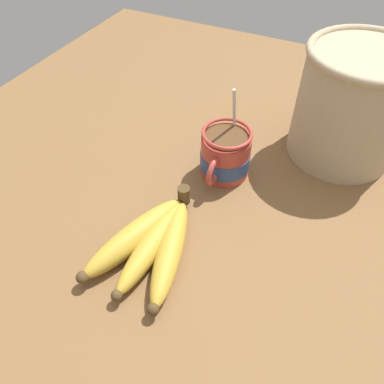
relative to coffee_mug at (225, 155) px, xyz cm
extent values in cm
cube|color=brown|center=(3.31, 2.20, -5.95)|extent=(119.40, 119.40, 3.97)
cylinder|color=#B23D33|center=(-0.11, 0.00, -0.13)|extent=(8.43, 8.43, 7.66)
cylinder|color=navy|center=(-0.11, 0.00, -0.96)|extent=(8.63, 8.63, 3.00)
torus|color=#B23D33|center=(4.93, 0.00, 0.32)|extent=(5.01, 0.90, 5.01)
cylinder|color=brown|center=(-0.11, 0.00, 3.79)|extent=(7.23, 7.23, 0.40)
torus|color=#B23D33|center=(-0.11, 0.00, 4.60)|extent=(8.43, 8.43, 0.60)
cylinder|color=silver|center=(-3.26, 0.00, 4.66)|extent=(3.83, 0.50, 14.36)
ellipsoid|color=silver|center=(-1.59, 0.00, -2.46)|extent=(3.00, 2.00, 0.80)
cylinder|color=#4C381E|center=(10.35, -2.71, -1.24)|extent=(2.00, 2.00, 3.00)
ellipsoid|color=gold|center=(20.20, -5.72, -1.97)|extent=(18.96, 9.25, 3.99)
sphere|color=#4C381E|center=(29.10, -8.44, -1.97)|extent=(1.79, 1.79, 1.79)
ellipsoid|color=gold|center=(20.29, -2.85, -2.24)|extent=(17.93, 3.69, 3.45)
sphere|color=#4C381E|center=(29.23, -2.98, -2.24)|extent=(1.55, 1.55, 1.55)
ellipsoid|color=gold|center=(20.07, -0.04, -2.16)|extent=(18.46, 8.29, 3.60)
sphere|color=#4C381E|center=(28.82, 2.37, -2.16)|extent=(1.62, 1.62, 1.62)
cylinder|color=tan|center=(-14.85, 16.94, 5.64)|extent=(18.76, 18.76, 19.20)
torus|color=tan|center=(-14.85, 16.94, 15.24)|extent=(19.69, 19.69, 1.31)
camera|label=1|loc=(46.21, 16.04, 41.96)|focal=35.00mm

